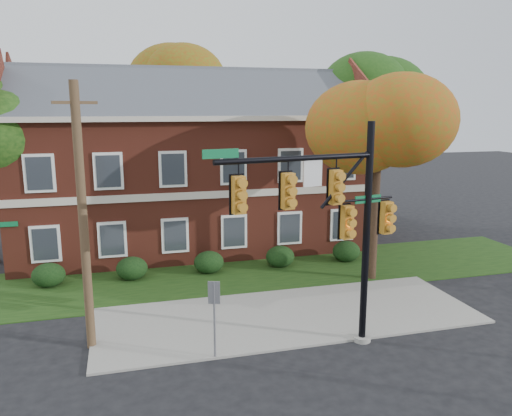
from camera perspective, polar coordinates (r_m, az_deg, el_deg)
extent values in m
plane|color=black|center=(18.13, 4.79, -13.47)|extent=(120.00, 120.00, 0.00)
cube|color=gray|center=(18.98, 3.75, -12.15)|extent=(14.00, 5.00, 0.08)
cube|color=#193811|center=(23.45, -0.23, -7.51)|extent=(30.00, 6.00, 0.04)
cube|color=maroon|center=(27.99, -7.38, 2.84)|extent=(18.00, 8.00, 7.00)
cube|color=beige|center=(27.69, -7.57, 10.27)|extent=(18.80, 8.80, 0.24)
cube|color=beige|center=(24.05, -6.06, 1.48)|extent=(18.00, 0.12, 0.35)
ellipsoid|color=black|center=(23.48, -22.63, -7.09)|extent=(1.40, 1.26, 1.05)
ellipsoid|color=black|center=(23.25, -14.00, -6.72)|extent=(1.40, 1.26, 1.05)
ellipsoid|color=black|center=(23.54, -5.41, -6.19)|extent=(1.40, 1.26, 1.05)
ellipsoid|color=black|center=(24.34, 2.77, -5.56)|extent=(1.40, 1.26, 1.05)
ellipsoid|color=black|center=(25.59, 10.28, -4.88)|extent=(1.40, 1.26, 1.05)
cylinder|color=black|center=(22.69, 13.39, -0.97)|extent=(0.36, 0.36, 5.76)
ellipsoid|color=red|center=(22.22, 13.82, 8.14)|extent=(4.25, 4.25, 3.60)
ellipsoid|color=red|center=(22.18, 15.80, 9.59)|extent=(3.50, 3.50, 3.00)
cylinder|color=black|center=(32.28, 12.13, 3.84)|extent=(0.36, 0.36, 7.04)
ellipsoid|color=#194011|center=(32.02, 12.46, 11.67)|extent=(5.95, 5.95, 5.04)
ellipsoid|color=#194011|center=(31.98, 14.38, 12.66)|extent=(4.90, 4.90, 4.20)
cylinder|color=black|center=(35.95, -7.57, 5.26)|extent=(0.36, 0.36, 7.68)
ellipsoid|color=#9C320D|center=(35.77, -7.77, 12.92)|extent=(6.46, 6.46, 5.47)
ellipsoid|color=#9C320D|center=(35.36, -6.10, 13.95)|extent=(5.32, 5.32, 4.56)
cylinder|color=gray|center=(17.49, 11.99, -14.37)|extent=(0.58, 0.58, 0.16)
cylinder|color=black|center=(16.29, 12.50, -3.11)|extent=(0.26, 0.26, 7.22)
cylinder|color=black|center=(14.40, 4.80, 5.67)|extent=(5.10, 1.10, 0.16)
cylinder|color=black|center=(16.04, 12.68, 0.99)|extent=(1.84, 0.42, 0.08)
cube|color=#B5741D|center=(13.69, -1.99, 1.49)|extent=(0.50, 0.39, 1.20)
cube|color=#B5741D|center=(14.37, 3.67, 1.94)|extent=(0.50, 0.39, 1.20)
cube|color=#B5741D|center=(15.23, 9.10, 2.36)|extent=(0.50, 0.39, 1.20)
cube|color=silver|center=(14.72, 6.50, 3.94)|extent=(0.62, 0.15, 0.77)
cube|color=#0D6536|center=(13.34, -4.06, 6.21)|extent=(1.02, 0.23, 0.25)
cube|color=#B5741D|center=(15.71, 10.36, -1.62)|extent=(0.50, 0.39, 1.20)
cube|color=#B5741D|center=(16.65, 14.68, -1.08)|extent=(0.50, 0.39, 1.20)
cube|color=#0D6536|center=(16.04, 12.68, 0.99)|extent=(0.97, 0.22, 0.24)
cylinder|color=brown|center=(16.24, -19.15, -1.35)|extent=(0.36, 0.36, 8.42)
cube|color=brown|center=(15.88, -20.00, 11.26)|extent=(1.27, 0.51, 0.09)
cylinder|color=slate|center=(15.58, -4.77, -12.74)|extent=(0.09, 0.09, 2.50)
cube|color=slate|center=(15.24, -4.83, -9.61)|extent=(0.36, 0.16, 0.70)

